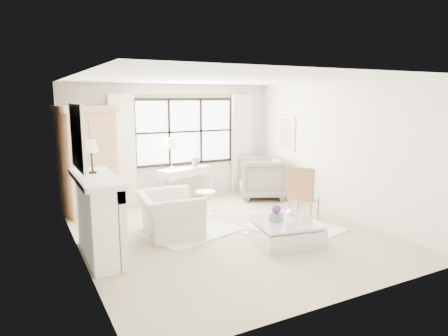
{
  "coord_description": "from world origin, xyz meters",
  "views": [
    {
      "loc": [
        -3.27,
        -5.99,
        2.4
      ],
      "look_at": [
        -0.0,
        0.2,
        1.15
      ],
      "focal_mm": 32.0,
      "sensor_mm": 36.0,
      "label": 1
    }
  ],
  "objects_px": {
    "console_table": "(184,185)",
    "coffee_table": "(286,232)",
    "armoire": "(88,160)",
    "club_armchair": "(169,214)"
  },
  "relations": [
    {
      "from": "armoire",
      "to": "club_armchair",
      "type": "relative_size",
      "value": 1.94
    },
    {
      "from": "armoire",
      "to": "console_table",
      "type": "height_order",
      "value": "armoire"
    },
    {
      "from": "console_table",
      "to": "coffee_table",
      "type": "bearing_deg",
      "value": -103.58
    },
    {
      "from": "console_table",
      "to": "club_armchair",
      "type": "bearing_deg",
      "value": -140.25
    },
    {
      "from": "console_table",
      "to": "club_armchair",
      "type": "height_order",
      "value": "console_table"
    },
    {
      "from": "club_armchair",
      "to": "coffee_table",
      "type": "xyz_separation_m",
      "value": [
        1.57,
        -1.28,
        -0.19
      ]
    },
    {
      "from": "console_table",
      "to": "club_armchair",
      "type": "xyz_separation_m",
      "value": [
        -1.11,
        -2.02,
        -0.02
      ]
    },
    {
      "from": "armoire",
      "to": "coffee_table",
      "type": "distance_m",
      "value": 4.24
    },
    {
      "from": "coffee_table",
      "to": "console_table",
      "type": "bearing_deg",
      "value": 109.12
    },
    {
      "from": "club_armchair",
      "to": "coffee_table",
      "type": "height_order",
      "value": "club_armchair"
    }
  ]
}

